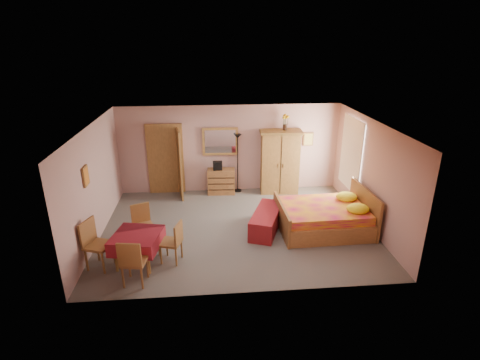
{
  "coord_description": "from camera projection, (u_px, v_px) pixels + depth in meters",
  "views": [
    {
      "loc": [
        -0.67,
        -8.17,
        4.43
      ],
      "look_at": [
        0.1,
        0.3,
        1.15
      ],
      "focal_mm": 28.0,
      "sensor_mm": 36.0,
      "label": 1
    }
  ],
  "objects": [
    {
      "name": "dining_table",
      "position": [
        138.0,
        249.0,
        7.69
      ],
      "size": [
        1.09,
        1.09,
        0.68
      ],
      "primitive_type": "cube",
      "rotation": [
        0.0,
        0.0,
        -0.2
      ],
      "color": "maroon",
      "rests_on": "floor"
    },
    {
      "name": "bed",
      "position": [
        323.0,
        210.0,
        9.02
      ],
      "size": [
        2.2,
        1.75,
        1.0
      ],
      "primitive_type": "cube",
      "rotation": [
        0.0,
        0.0,
        0.02
      ],
      "color": "#B9124C",
      "rests_on": "floor"
    },
    {
      "name": "window",
      "position": [
        351.0,
        154.0,
        10.1
      ],
      "size": [
        0.08,
        1.4,
        1.95
      ],
      "primitive_type": "cube",
      "color": "white",
      "rests_on": "wall_right"
    },
    {
      "name": "chair_east",
      "position": [
        171.0,
        242.0,
        7.73
      ],
      "size": [
        0.51,
        0.51,
        0.9
      ],
      "primitive_type": "cube",
      "rotation": [
        0.0,
        0.0,
        1.27
      ],
      "color": "olive",
      "rests_on": "floor"
    },
    {
      "name": "doorway",
      "position": [
        166.0,
        160.0,
        11.0
      ],
      "size": [
        1.06,
        0.12,
        2.15
      ],
      "primitive_type": "cube",
      "color": "#9E6B35",
      "rests_on": "floor"
    },
    {
      "name": "wall_mirror",
      "position": [
        220.0,
        141.0,
        10.92
      ],
      "size": [
        1.04,
        0.07,
        0.82
      ],
      "primitive_type": "cube",
      "rotation": [
        0.0,
        0.0,
        -0.01
      ],
      "color": "white",
      "rests_on": "wall_back"
    },
    {
      "name": "wall_back",
      "position": [
        230.0,
        149.0,
        11.09
      ],
      "size": [
        6.5,
        0.1,
        2.6
      ],
      "primitive_type": "cube",
      "color": "tan",
      "rests_on": "floor"
    },
    {
      "name": "chest_of_drawers",
      "position": [
        221.0,
        181.0,
        11.15
      ],
      "size": [
        0.82,
        0.44,
        0.76
      ],
      "primitive_type": "cube",
      "rotation": [
        0.0,
        0.0,
        -0.06
      ],
      "color": "#9A6334",
      "rests_on": "floor"
    },
    {
      "name": "chair_west",
      "position": [
        99.0,
        245.0,
        7.5
      ],
      "size": [
        0.6,
        0.6,
        1.03
      ],
      "primitive_type": "cube",
      "rotation": [
        0.0,
        0.0,
        -1.92
      ],
      "color": "#9B6834",
      "rests_on": "floor"
    },
    {
      "name": "wall_left",
      "position": [
        95.0,
        183.0,
        8.5
      ],
      "size": [
        0.1,
        5.0,
        2.6
      ],
      "primitive_type": "cube",
      "color": "tan",
      "rests_on": "floor"
    },
    {
      "name": "floor_lamp",
      "position": [
        238.0,
        163.0,
        11.12
      ],
      "size": [
        0.26,
        0.26,
        1.77
      ],
      "primitive_type": "cube",
      "rotation": [
        0.0,
        0.0,
        -0.17
      ],
      "color": "black",
      "rests_on": "floor"
    },
    {
      "name": "bench",
      "position": [
        266.0,
        220.0,
        9.07
      ],
      "size": [
        1.05,
        1.59,
        0.5
      ],
      "primitive_type": "cube",
      "rotation": [
        0.0,
        0.0,
        -0.36
      ],
      "color": "maroon",
      "rests_on": "floor"
    },
    {
      "name": "picture_back",
      "position": [
        308.0,
        139.0,
        11.17
      ],
      "size": [
        0.3,
        0.04,
        0.4
      ],
      "primitive_type": "cube",
      "color": "#D8BF59",
      "rests_on": "wall_back"
    },
    {
      "name": "sunflower_vase",
      "position": [
        285.0,
        122.0,
        10.7
      ],
      "size": [
        0.19,
        0.19,
        0.46
      ],
      "primitive_type": "cube",
      "rotation": [
        0.0,
        0.0,
        0.06
      ],
      "color": "gold",
      "rests_on": "wardrobe"
    },
    {
      "name": "ceiling",
      "position": [
        237.0,
        124.0,
        8.3
      ],
      "size": [
        6.5,
        6.5,
        0.0
      ],
      "primitive_type": "plane",
      "rotation": [
        3.14,
        0.0,
        0.0
      ],
      "color": "brown",
      "rests_on": "wall_back"
    },
    {
      "name": "chair_south",
      "position": [
        134.0,
        261.0,
        7.02
      ],
      "size": [
        0.5,
        0.5,
        0.97
      ],
      "primitive_type": "cube",
      "rotation": [
        0.0,
        0.0,
        -0.15
      ],
      "color": "#935D31",
      "rests_on": "floor"
    },
    {
      "name": "chair_north",
      "position": [
        144.0,
        226.0,
        8.37
      ],
      "size": [
        0.55,
        0.55,
        0.93
      ],
      "primitive_type": "cube",
      "rotation": [
        0.0,
        0.0,
        3.55
      ],
      "color": "#A56838",
      "rests_on": "floor"
    },
    {
      "name": "stereo",
      "position": [
        218.0,
        166.0,
        10.95
      ],
      "size": [
        0.27,
        0.2,
        0.25
      ],
      "primitive_type": "cube",
      "rotation": [
        0.0,
        0.0,
        0.01
      ],
      "color": "black",
      "rests_on": "chest_of_drawers"
    },
    {
      "name": "floor",
      "position": [
        237.0,
        228.0,
        9.24
      ],
      "size": [
        6.5,
        6.5,
        0.0
      ],
      "primitive_type": "plane",
      "color": "#6A655D",
      "rests_on": "ground"
    },
    {
      "name": "wardrobe",
      "position": [
        280.0,
        162.0,
        11.06
      ],
      "size": [
        1.25,
        0.7,
        1.9
      ],
      "primitive_type": "cube",
      "rotation": [
        0.0,
        0.0,
        -0.07
      ],
      "color": "#A17236",
      "rests_on": "floor"
    },
    {
      "name": "picture_left",
      "position": [
        86.0,
        176.0,
        7.8
      ],
      "size": [
        0.04,
        0.32,
        0.42
      ],
      "primitive_type": "cube",
      "color": "orange",
      "rests_on": "wall_left"
    },
    {
      "name": "wall_right",
      "position": [
        371.0,
        174.0,
        9.04
      ],
      "size": [
        0.1,
        5.0,
        2.6
      ],
      "primitive_type": "cube",
      "color": "tan",
      "rests_on": "floor"
    },
    {
      "name": "wall_front",
      "position": [
        249.0,
        230.0,
        6.45
      ],
      "size": [
        6.5,
        0.1,
        2.6
      ],
      "primitive_type": "cube",
      "color": "tan",
      "rests_on": "floor"
    }
  ]
}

